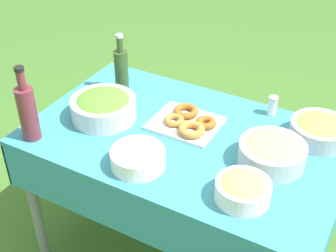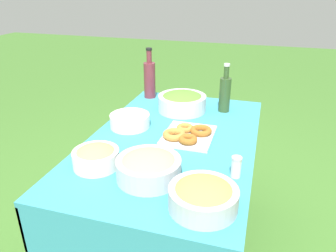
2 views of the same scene
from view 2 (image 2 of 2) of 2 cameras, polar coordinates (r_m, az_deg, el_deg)
The scene contains 11 objects.
ground_plane at distance 2.15m, azimuth 0.69°, elevation -20.58°, with size 14.00×14.00×0.00m, color #3D6B28.
picnic_table at distance 1.74m, azimuth 0.80°, elevation -5.17°, with size 1.36×0.84×0.76m.
salad_bowl at distance 2.03m, azimuth 2.47°, elevation 4.33°, with size 0.30×0.30×0.12m.
pasta_bowl at distance 1.35m, azimuth -3.39°, elevation -7.04°, with size 0.27×0.27×0.11m.
donut_platter at distance 1.69m, azimuth 3.44°, elevation -1.45°, with size 0.30×0.27×0.05m.
plate_stack at distance 1.83m, azimuth -6.66°, elevation 0.94°, with size 0.22×0.22×0.07m.
olive_oil_bottle at distance 2.03m, azimuth 9.88°, elevation 5.69°, with size 0.07×0.07×0.30m.
wine_bottle at distance 2.25m, azimuth -3.22°, elevation 8.29°, with size 0.08×0.08×0.34m.
fruit_bowl at distance 1.47m, azimuth -12.43°, elevation -5.21°, with size 0.20×0.20×0.10m.
olive_bowl at distance 1.20m, azimuth 6.16°, elevation -12.00°, with size 0.25×0.25×0.10m.
salt_shaker at distance 1.39m, azimuth 11.78°, elevation -6.98°, with size 0.04×0.04×0.09m.
Camera 2 is at (1.46, 0.41, 1.52)m, focal length 35.00 mm.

